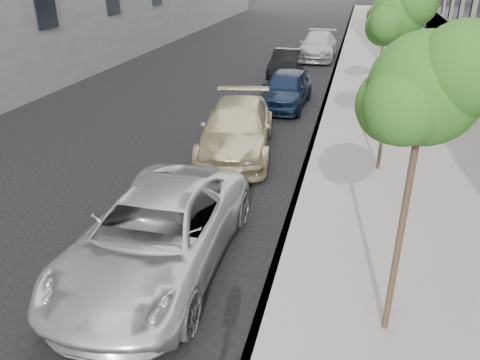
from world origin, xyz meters
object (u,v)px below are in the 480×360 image
at_px(tree_near, 428,89).
at_px(sedan_rear, 318,46).
at_px(minivan, 156,234).
at_px(sedan_black, 287,63).
at_px(suv, 237,129).
at_px(tree_mid, 400,16).
at_px(tree_far, 388,9).
at_px(sedan_blue, 286,89).

height_order(tree_near, sedan_rear, tree_near).
height_order(minivan, sedan_black, minivan).
xyz_separation_m(suv, sedan_black, (-0.13, 10.85, -0.11)).
xyz_separation_m(tree_mid, tree_far, (-0.00, 6.50, -0.41)).
distance_m(suv, sedan_rear, 16.03).
distance_m(tree_far, minivan, 13.31).
bearing_deg(sedan_blue, tree_mid, -56.48).
distance_m(tree_far, suv, 7.93).
xyz_separation_m(minivan, suv, (-0.03, 6.32, -0.01)).
bearing_deg(tree_mid, tree_far, 90.00).
relative_size(tree_far, sedan_blue, 1.04).
relative_size(tree_far, sedan_rear, 0.87).
height_order(sedan_blue, sedan_rear, sedan_rear).
xyz_separation_m(tree_near, sedan_black, (-4.44, 17.95, -3.39)).
relative_size(tree_mid, sedan_blue, 1.15).
xyz_separation_m(tree_near, minivan, (-4.27, 0.78, -3.27)).
bearing_deg(tree_far, minivan, -109.26).
xyz_separation_m(tree_mid, sedan_rear, (-3.33, 16.59, -3.50)).
bearing_deg(sedan_rear, sedan_blue, -91.05).
distance_m(suv, sedan_black, 10.85).
height_order(tree_mid, tree_far, tree_mid).
xyz_separation_m(sedan_black, sedan_rear, (1.11, 5.14, 0.09)).
relative_size(tree_mid, suv, 0.94).
relative_size(tree_mid, minivan, 0.88).
relative_size(tree_near, sedan_rear, 0.93).
height_order(tree_far, sedan_black, tree_far).
relative_size(tree_near, tree_mid, 0.97).
relative_size(tree_near, sedan_blue, 1.11).
height_order(tree_near, suv, tree_near).
bearing_deg(sedan_rear, sedan_black, -101.74).
relative_size(tree_mid, tree_far, 1.10).
distance_m(minivan, sedan_black, 17.17).
height_order(tree_far, sedan_blue, tree_far).
relative_size(minivan, sedan_black, 1.41).
relative_size(suv, sedan_blue, 1.22).
bearing_deg(sedan_black, sedan_rear, 78.20).
relative_size(tree_far, sedan_black, 1.13).
height_order(sedan_blue, sedan_black, sedan_blue).
xyz_separation_m(tree_mid, sedan_blue, (-3.61, 5.96, -3.51)).
distance_m(tree_far, sedan_rear, 11.07).
relative_size(tree_near, sedan_black, 1.21).
distance_m(sedan_blue, sedan_black, 5.55).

